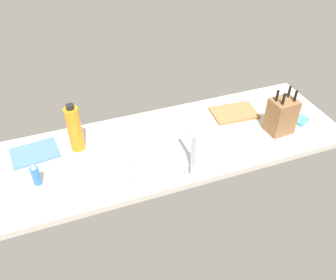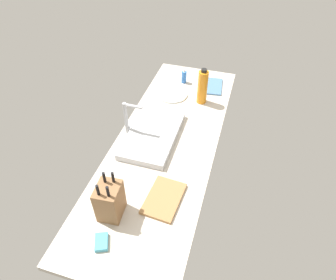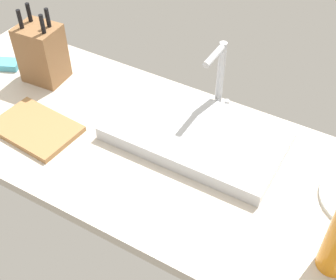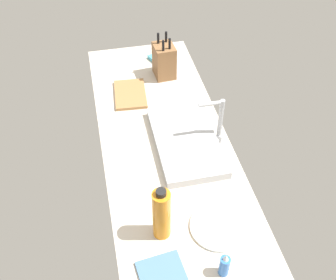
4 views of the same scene
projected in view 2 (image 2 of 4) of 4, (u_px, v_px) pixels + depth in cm
name	position (u px, v px, depth cm)	size (l,w,h in cm)	color
countertop_slab	(167.00, 143.00, 196.73)	(191.93, 64.45, 3.50)	beige
sink_basin	(153.00, 135.00, 196.82)	(53.21, 30.35, 4.42)	#B7BABF
faucet	(128.00, 117.00, 190.93)	(5.50, 12.96, 24.55)	#B7BABF
knife_block	(110.00, 201.00, 149.05)	(14.54, 12.58, 26.72)	brown
cutting_board	(164.00, 198.00, 161.49)	(26.35, 17.62, 1.80)	#9E7042
soap_bottle	(184.00, 76.00, 243.00)	(4.03, 4.03, 12.66)	blue
water_bottle	(203.00, 87.00, 218.19)	(7.34, 7.34, 27.57)	orange
dinner_plate	(172.00, 94.00, 233.40)	(24.03, 24.03, 1.20)	silver
dish_towel	(211.00, 86.00, 241.60)	(23.63, 17.39, 1.20)	teal
dish_sponge	(101.00, 242.00, 142.81)	(9.00, 6.00, 2.40)	#4CA3BC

